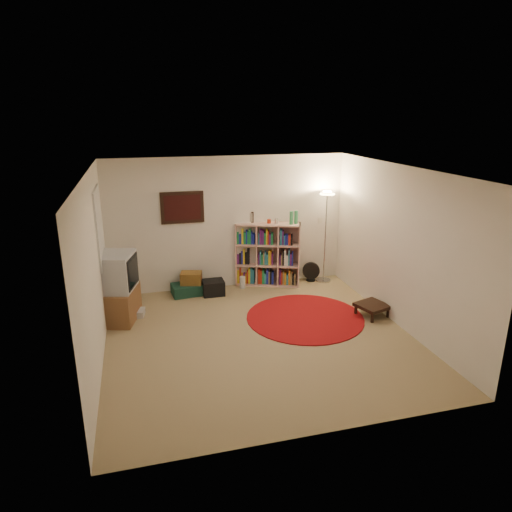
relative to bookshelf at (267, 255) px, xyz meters
The scene contains 12 objects.
room 2.33m from the bookshelf, 110.49° to the right, with size 4.54×4.54×2.54m.
bookshelf is the anchor object (origin of this frame).
floor_lamp 1.48m from the bookshelf, ahead, with size 0.42×0.42×1.83m.
floor_fan 0.99m from the bookshelf, ahead, with size 0.35×0.23×0.39m.
tv_stand 2.93m from the bookshelf, 161.00° to the right, with size 0.72×0.89×1.13m.
dvd_box 2.74m from the bookshelf, 161.15° to the right, with size 0.36×0.31×0.11m.
suitcase 1.63m from the bookshelf, behind, with size 0.66×0.47×0.20m.
wicker_basket 1.53m from the bookshelf, behind, with size 0.44×0.36×0.22m.
duffel_bag 1.24m from the bookshelf, 166.04° to the right, with size 0.40×0.33×0.27m.
paper_towel 0.71m from the bookshelf, 169.38° to the right, with size 0.14×0.14×0.23m.
red_rug 1.78m from the bookshelf, 83.87° to the right, with size 1.93×1.93×0.02m.
side_table 2.31m from the bookshelf, 55.72° to the right, with size 0.58×0.58×0.21m.
Camera 1 is at (-1.64, -5.97, 3.25)m, focal length 32.00 mm.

